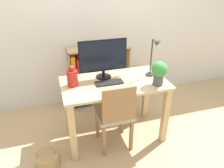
# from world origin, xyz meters

# --- Properties ---
(ground_plane) EXTENTS (10.00, 10.00, 0.00)m
(ground_plane) POSITION_xyz_m (0.00, 0.00, 0.00)
(ground_plane) COLOR tan
(wall_back) EXTENTS (8.00, 0.05, 2.60)m
(wall_back) POSITION_xyz_m (0.00, 1.00, 1.30)
(wall_back) COLOR silver
(wall_back) RESTS_ON ground_plane
(desk) EXTENTS (1.20, 0.65, 0.76)m
(desk) POSITION_xyz_m (0.00, 0.00, 0.60)
(desk) COLOR tan
(desk) RESTS_ON ground_plane
(monitor) EXTENTS (0.56, 0.18, 0.46)m
(monitor) POSITION_xyz_m (-0.09, 0.16, 1.02)
(monitor) COLOR black
(monitor) RESTS_ON desk
(keyboard) EXTENTS (0.31, 0.13, 0.02)m
(keyboard) POSITION_xyz_m (-0.07, -0.01, 0.77)
(keyboard) COLOR black
(keyboard) RESTS_ON desk
(vase) EXTENTS (0.12, 0.12, 0.24)m
(vase) POSITION_xyz_m (-0.47, 0.05, 0.87)
(vase) COLOR #B2231E
(vase) RESTS_ON desk
(desk_lamp) EXTENTS (0.10, 0.19, 0.45)m
(desk_lamp) POSITION_xyz_m (0.47, 0.00, 1.04)
(desk_lamp) COLOR #2D2D33
(desk_lamp) RESTS_ON desk
(potted_plant) EXTENTS (0.17, 0.17, 0.27)m
(potted_plant) POSITION_xyz_m (0.44, -0.20, 0.92)
(potted_plant) COLOR #4C4C51
(potted_plant) RESTS_ON desk
(chair) EXTENTS (0.40, 0.40, 0.87)m
(chair) POSITION_xyz_m (-0.05, -0.21, 0.48)
(chair) COLOR #9E937F
(chair) RESTS_ON ground_plane
(bookshelf) EXTENTS (0.89, 0.28, 0.91)m
(bookshelf) POSITION_xyz_m (-0.16, 0.82, 0.42)
(bookshelf) COLOR tan
(bookshelf) RESTS_ON ground_plane
(basket) EXTENTS (0.25, 0.25, 0.33)m
(basket) POSITION_xyz_m (-0.84, -0.28, 0.09)
(basket) COLOR tan
(basket) RESTS_ON ground_plane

